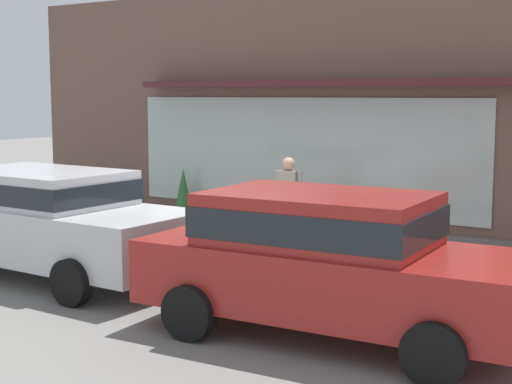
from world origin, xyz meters
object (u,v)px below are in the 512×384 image
potted_plant_window_center (370,239)px  potted_plant_trailing_edge (183,199)px  parked_car_red (330,256)px  potted_plant_window_right (123,194)px  potted_plant_doorstep (311,229)px  parked_car_silver (47,217)px  fire_hydrant (240,226)px  pedestrian_with_handbag (287,198)px

potted_plant_window_center → potted_plant_trailing_edge: 4.19m
parked_car_red → potted_plant_window_right: size_ratio=3.88×
potted_plant_doorstep → parked_car_silver: bearing=-116.7°
fire_hydrant → pedestrian_with_handbag: pedestrian_with_handbag is taller
fire_hydrant → parked_car_red: (3.21, -3.00, 0.41)m
fire_hydrant → potted_plant_doorstep: (0.56, 1.40, -0.20)m
pedestrian_with_handbag → potted_plant_trailing_edge: bearing=-22.9°
parked_car_silver → potted_plant_window_center: size_ratio=8.66×
potted_plant_window_right → potted_plant_window_center: size_ratio=2.15×
fire_hydrant → pedestrian_with_handbag: 0.91m
parked_car_red → fire_hydrant: bearing=133.5°
potted_plant_trailing_edge → potted_plant_window_center: bearing=-3.9°
parked_car_silver → potted_plant_trailing_edge: size_ratio=3.85×
parked_car_silver → potted_plant_doorstep: bearing=64.4°
potted_plant_window_right → potted_plant_doorstep: (4.64, -0.21, -0.26)m
potted_plant_window_center → potted_plant_doorstep: (-1.20, 0.15, 0.03)m
parked_car_red → potted_plant_window_center: bearing=105.5°
fire_hydrant → parked_car_silver: 3.16m
parked_car_red → potted_plant_window_center: size_ratio=8.36×
parked_car_silver → potted_plant_window_center: 5.21m
parked_car_silver → potted_plant_window_center: (3.28, 4.00, -0.62)m
parked_car_red → potted_plant_window_right: bearing=144.2°
fire_hydrant → potted_plant_window_center: size_ratio=1.82×
potted_plant_window_right → potted_plant_window_center: bearing=-3.5°
pedestrian_with_handbag → potted_plant_trailing_edge: (-2.96, 0.96, -0.36)m
pedestrian_with_handbag → potted_plant_window_right: size_ratio=1.41×
parked_car_silver → parked_car_red: bearing=-2.1°
potted_plant_window_center → fire_hydrant: bearing=-144.3°
parked_car_silver → potted_plant_trailing_edge: (-0.89, 4.28, -0.31)m
parked_car_silver → potted_plant_trailing_edge: bearing=102.8°
potted_plant_window_center → potted_plant_window_right: bearing=176.5°
fire_hydrant → potted_plant_trailing_edge: 2.86m
parked_car_silver → pedestrian_with_handbag: bearing=59.2°
potted_plant_window_right → potted_plant_trailing_edge: size_ratio=0.96×
parked_car_red → potted_plant_trailing_edge: 7.24m
parked_car_silver → potted_plant_window_right: bearing=121.5°
parked_car_red → potted_plant_trailing_edge: parked_car_red is taller
potted_plant_doorstep → potted_plant_trailing_edge: (-2.97, 0.14, 0.28)m
potted_plant_trailing_edge → parked_car_red: bearing=-38.9°
potted_plant_window_center → potted_plant_trailing_edge: potted_plant_trailing_edge is taller
potted_plant_window_right → potted_plant_trailing_edge: bearing=-2.5°
fire_hydrant → pedestrian_with_handbag: size_ratio=0.60×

